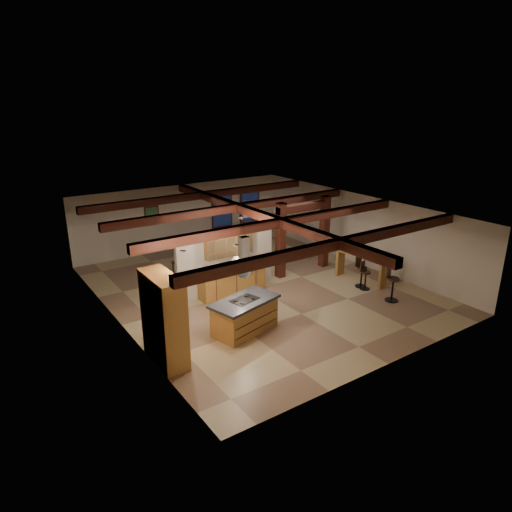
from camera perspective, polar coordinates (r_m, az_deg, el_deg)
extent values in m
plane|color=#CCBA88|center=(16.53, 0.20, -4.11)|extent=(12.00, 12.00, 0.00)
plane|color=beige|center=(21.05, -9.10, 4.91)|extent=(10.00, 0.00, 10.00)
plane|color=beige|center=(11.92, 16.85, -6.89)|extent=(10.00, 0.00, 10.00)
plane|color=beige|center=(13.99, -16.97, -2.99)|extent=(0.00, 12.00, 12.00)
plane|color=beige|center=(19.17, 12.65, 3.29)|extent=(0.00, 12.00, 12.00)
plane|color=#311E0F|center=(15.63, 0.21, 5.72)|extent=(12.00, 12.00, 0.00)
cube|color=#3B140E|center=(12.68, 10.48, 1.57)|extent=(10.00, 0.25, 0.28)
cube|color=#3B140E|center=(14.64, 3.09, 4.21)|extent=(10.00, 0.25, 0.28)
cube|color=#3B140E|center=(16.72, -2.33, 6.09)|extent=(10.00, 0.25, 0.28)
cube|color=#3B140E|center=(19.01, -6.68, 7.56)|extent=(10.00, 0.25, 0.28)
cube|color=#3B140E|center=(15.66, 0.21, 5.22)|extent=(0.28, 12.00, 0.28)
cube|color=#3B140E|center=(17.19, 3.11, 1.92)|extent=(0.30, 0.30, 2.90)
cube|color=#3B140E|center=(18.56, 8.54, 3.03)|extent=(0.30, 0.30, 2.90)
cube|color=#3B140E|center=(17.56, 6.06, 6.10)|extent=(2.50, 0.28, 0.28)
cube|color=beige|center=(16.03, -3.76, -0.69)|extent=(3.80, 0.18, 2.20)
cube|color=#A97536|center=(11.93, -11.43, -7.74)|extent=(0.64, 1.60, 2.40)
cube|color=silver|center=(12.05, -10.10, -7.62)|extent=(0.06, 0.62, 0.95)
cube|color=black|center=(11.98, -9.98, -6.72)|extent=(0.01, 0.50, 0.28)
cube|color=#A97536|center=(15.95, -3.00, -3.35)|extent=(2.40, 0.60, 0.86)
cube|color=black|center=(15.78, -3.02, -1.77)|extent=(2.50, 0.66, 0.08)
cube|color=#A97536|center=(15.64, -3.48, 1.71)|extent=(1.80, 0.34, 0.95)
cube|color=silver|center=(15.50, -3.14, 1.55)|extent=(1.74, 0.02, 0.90)
pyramid|color=silver|center=(12.97, -1.47, -2.57)|extent=(1.10, 1.10, 0.45)
cube|color=silver|center=(12.69, -1.50, 0.84)|extent=(0.26, 0.22, 0.73)
cube|color=#3B140E|center=(21.88, -4.30, 5.77)|extent=(1.10, 0.05, 1.70)
cube|color=black|center=(21.86, -4.26, 5.75)|extent=(0.95, 0.02, 1.55)
cube|color=#3B140E|center=(22.70, -0.78, 6.30)|extent=(1.10, 0.05, 1.70)
cube|color=black|center=(22.68, -0.74, 6.29)|extent=(0.95, 0.02, 1.55)
cube|color=#3B140E|center=(20.37, -12.88, 4.92)|extent=(0.65, 0.04, 0.85)
cube|color=#265A36|center=(20.35, -12.86, 4.91)|extent=(0.55, 0.01, 0.75)
cylinder|color=silver|center=(12.00, -2.48, 1.43)|extent=(0.16, 0.16, 0.03)
cylinder|color=silver|center=(14.69, -1.92, 4.73)|extent=(0.16, 0.16, 0.03)
cylinder|color=silver|center=(11.62, -9.13, 0.61)|extent=(0.16, 0.16, 0.03)
cube|color=#A97536|center=(13.48, -1.43, -7.59)|extent=(2.08, 1.39, 0.91)
cube|color=black|center=(13.27, -1.45, -5.66)|extent=(2.24, 1.54, 0.08)
cube|color=black|center=(13.25, -1.45, -5.48)|extent=(0.90, 0.71, 0.02)
imported|color=#391A0E|center=(18.17, -6.38, -0.86)|extent=(2.15, 1.37, 0.71)
imported|color=black|center=(22.25, -1.65, 2.89)|extent=(2.33, 1.56, 0.63)
imported|color=silver|center=(15.71, -3.15, -1.28)|extent=(0.43, 0.31, 0.23)
cube|color=#A97536|center=(17.33, 13.09, 0.18)|extent=(0.91, 2.11, 0.06)
cube|color=#A97536|center=(17.08, 15.58, -2.22)|extent=(0.47, 0.19, 1.03)
cube|color=#A97536|center=(17.96, 10.48, -0.77)|extent=(0.47, 0.19, 1.03)
cube|color=#3B140E|center=(22.42, 1.18, 2.88)|extent=(0.54, 0.54, 0.53)
cylinder|color=black|center=(22.33, 1.19, 3.74)|extent=(0.07, 0.07, 0.17)
cone|color=#F9CA95|center=(22.28, 1.19, 4.17)|extent=(0.30, 0.30, 0.20)
cylinder|color=black|center=(15.95, 16.82, -2.77)|extent=(0.40, 0.40, 0.08)
cube|color=black|center=(15.92, 16.27, -1.78)|extent=(0.37, 0.17, 0.44)
cylinder|color=black|center=(16.10, 16.68, -4.09)|extent=(0.07, 0.07, 0.77)
cylinder|color=black|center=(16.24, 16.56, -5.30)|extent=(0.44, 0.44, 0.03)
cylinder|color=black|center=(16.89, 13.11, -1.45)|extent=(0.37, 0.37, 0.07)
cube|color=black|center=(16.90, 12.69, -0.56)|extent=(0.35, 0.09, 0.41)
cylinder|color=black|center=(17.01, 13.02, -2.61)|extent=(0.06, 0.06, 0.71)
cylinder|color=black|center=(17.14, 12.93, -3.68)|extent=(0.41, 0.41, 0.03)
cylinder|color=black|center=(16.72, 13.58, -2.00)|extent=(0.32, 0.32, 0.06)
cube|color=black|center=(16.71, 13.17, -1.22)|extent=(0.31, 0.12, 0.36)
cylinder|color=black|center=(16.84, 13.50, -3.03)|extent=(0.05, 0.05, 0.63)
cylinder|color=black|center=(16.95, 13.42, -3.99)|extent=(0.36, 0.36, 0.03)
cube|color=#3B140E|center=(17.18, -6.03, -1.65)|extent=(0.56, 0.56, 0.06)
cube|color=#3B140E|center=(17.18, -6.63, -0.33)|extent=(0.42, 0.21, 0.77)
cylinder|color=#3B140E|center=(17.04, -5.91, -2.71)|extent=(0.05, 0.05, 0.43)
cylinder|color=#3B140E|center=(17.30, -5.20, -2.35)|extent=(0.05, 0.05, 0.43)
cylinder|color=#3B140E|center=(17.25, -6.82, -2.47)|extent=(0.05, 0.05, 0.43)
cylinder|color=#3B140E|center=(17.50, -6.09, -2.12)|extent=(0.05, 0.05, 0.43)
cube|color=#3B140E|center=(18.07, -9.58, -0.77)|extent=(0.56, 0.56, 0.06)
cube|color=#3B140E|center=(17.81, -9.13, 0.25)|extent=(0.42, 0.21, 0.77)
cylinder|color=#3B140E|center=(18.38, -9.58, -1.23)|extent=(0.05, 0.05, 0.43)
cylinder|color=#3B140E|center=(18.15, -10.31, -1.55)|extent=(0.05, 0.05, 0.43)
cylinder|color=#3B140E|center=(18.16, -8.77, -1.44)|extent=(0.05, 0.05, 0.43)
cylinder|color=#3B140E|center=(17.92, -9.50, -1.77)|extent=(0.05, 0.05, 0.43)
cube|color=#3B140E|center=(18.25, -3.23, -0.32)|extent=(0.56, 0.56, 0.06)
cube|color=#3B140E|center=(18.25, -3.80, 0.92)|extent=(0.42, 0.21, 0.77)
cylinder|color=#3B140E|center=(18.10, -3.09, -1.31)|extent=(0.05, 0.05, 0.43)
cylinder|color=#3B140E|center=(18.37, -2.46, -0.99)|extent=(0.05, 0.05, 0.43)
cylinder|color=#3B140E|center=(18.30, -3.98, -1.10)|extent=(0.05, 0.05, 0.43)
cylinder|color=#3B140E|center=(18.56, -3.34, -0.79)|extent=(0.05, 0.05, 0.43)
cube|color=#3B140E|center=(19.08, -6.71, 0.45)|extent=(0.56, 0.56, 0.06)
cube|color=#3B140E|center=(18.84, -6.25, 1.43)|extent=(0.42, 0.21, 0.77)
cylinder|color=#3B140E|center=(19.39, -6.76, -0.01)|extent=(0.05, 0.05, 0.43)
cylinder|color=#3B140E|center=(19.14, -7.42, -0.30)|extent=(0.05, 0.05, 0.43)
cylinder|color=#3B140E|center=(19.18, -5.95, -0.20)|extent=(0.05, 0.05, 0.43)
cylinder|color=#3B140E|center=(18.93, -6.61, -0.49)|extent=(0.05, 0.05, 0.43)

